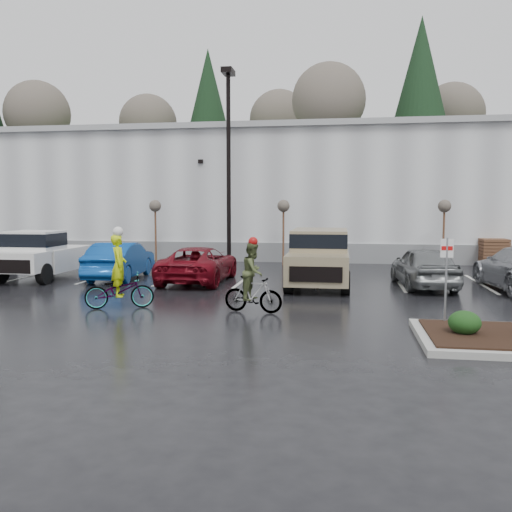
% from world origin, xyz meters
% --- Properties ---
extents(ground, '(120.00, 120.00, 0.00)m').
position_xyz_m(ground, '(0.00, 0.00, 0.00)').
color(ground, black).
rests_on(ground, ground).
extents(warehouse, '(60.50, 15.50, 7.20)m').
position_xyz_m(warehouse, '(0.00, 21.99, 3.65)').
color(warehouse, '#AFB1B4').
rests_on(warehouse, ground).
extents(wooded_ridge, '(80.00, 25.00, 6.00)m').
position_xyz_m(wooded_ridge, '(0.00, 45.00, 3.00)').
color(wooded_ridge, '#213D19').
rests_on(wooded_ridge, ground).
extents(lamppost, '(0.50, 1.00, 9.22)m').
position_xyz_m(lamppost, '(-4.00, 12.00, 5.69)').
color(lamppost, black).
rests_on(lamppost, ground).
extents(sapling_west, '(0.60, 0.60, 3.20)m').
position_xyz_m(sapling_west, '(-8.00, 13.00, 2.73)').
color(sapling_west, '#523720').
rests_on(sapling_west, ground).
extents(sapling_mid, '(0.60, 0.60, 3.20)m').
position_xyz_m(sapling_mid, '(-1.50, 13.00, 2.73)').
color(sapling_mid, '#523720').
rests_on(sapling_mid, ground).
extents(sapling_east, '(0.60, 0.60, 3.20)m').
position_xyz_m(sapling_east, '(6.00, 13.00, 2.73)').
color(sapling_east, '#523720').
rests_on(sapling_east, ground).
extents(pallet_stack_a, '(1.20, 1.20, 1.35)m').
position_xyz_m(pallet_stack_a, '(8.50, 14.00, 0.68)').
color(pallet_stack_a, '#523720').
rests_on(pallet_stack_a, ground).
extents(shrub_a, '(0.70, 0.70, 0.52)m').
position_xyz_m(shrub_a, '(4.00, -1.00, 0.41)').
color(shrub_a, black).
rests_on(shrub_a, curb_island).
extents(fire_lane_sign, '(0.30, 0.05, 2.20)m').
position_xyz_m(fire_lane_sign, '(3.80, 0.20, 1.41)').
color(fire_lane_sign, gray).
rests_on(fire_lane_sign, ground).
extents(pickup_white, '(2.10, 5.20, 1.96)m').
position_xyz_m(pickup_white, '(-10.54, 7.10, 0.98)').
color(pickup_white, silver).
rests_on(pickup_white, ground).
extents(car_blue, '(1.88, 4.60, 1.48)m').
position_xyz_m(car_blue, '(-7.44, 7.21, 0.74)').
color(car_blue, '#0E449A').
rests_on(car_blue, ground).
extents(car_red, '(2.29, 4.92, 1.37)m').
position_xyz_m(car_red, '(-4.11, 6.89, 0.68)').
color(car_red, maroon).
rests_on(car_red, ground).
extents(suv_tan, '(2.20, 5.10, 2.06)m').
position_xyz_m(suv_tan, '(0.51, 6.58, 1.03)').
color(suv_tan, gray).
rests_on(suv_tan, ground).
extents(car_grey, '(2.19, 4.54, 1.50)m').
position_xyz_m(car_grey, '(4.27, 6.88, 0.75)').
color(car_grey, slate).
rests_on(car_grey, ground).
extents(cyclist_hivis, '(2.06, 1.33, 2.36)m').
position_xyz_m(cyclist_hivis, '(-4.99, 1.37, 0.73)').
color(cyclist_hivis, '#3F3F44').
rests_on(cyclist_hivis, ground).
extents(cyclist_olive, '(1.68, 0.84, 2.10)m').
position_xyz_m(cyclist_olive, '(-1.09, 1.40, 0.78)').
color(cyclist_olive, '#3F3F44').
rests_on(cyclist_olive, ground).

